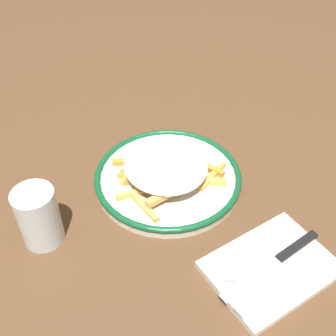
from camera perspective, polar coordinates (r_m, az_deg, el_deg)
The scene contains 8 objects.
ground_plane at distance 0.83m, azimuth -0.00°, elevation -1.93°, with size 2.60×2.60×0.00m, color brown.
plate at distance 0.83m, azimuth -0.00°, elevation -1.29°, with size 0.29×0.29×0.02m.
fries_heap at distance 0.80m, azimuth -0.61°, elevation 0.04°, with size 0.19×0.23×0.04m.
napkin at distance 0.72m, azimuth 13.82°, elevation -13.06°, with size 0.15×0.20×0.01m, color white.
fork at distance 0.69m, azimuth 14.80°, elevation -14.76°, with size 0.04×0.18×0.01m.
knife at distance 0.72m, azimuth 14.99°, elevation -11.83°, with size 0.04×0.21×0.01m.
spoon at distance 0.70m, azimuth 10.60°, elevation -12.63°, with size 0.04×0.15×0.01m.
water_glass at distance 0.73m, azimuth -17.21°, elevation -6.35°, with size 0.07×0.07×0.11m, color silver.
Camera 1 is at (-0.51, 0.30, 0.58)m, focal length 44.76 mm.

